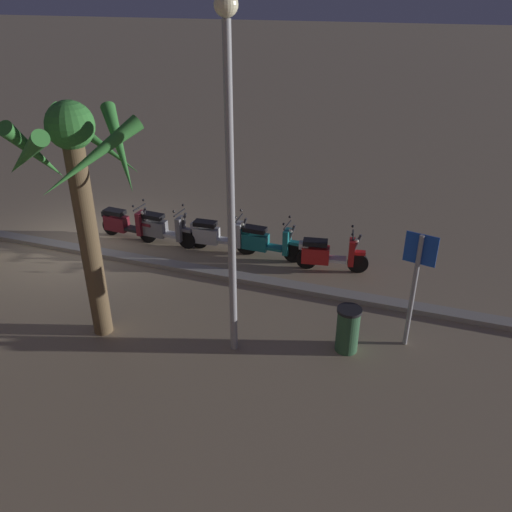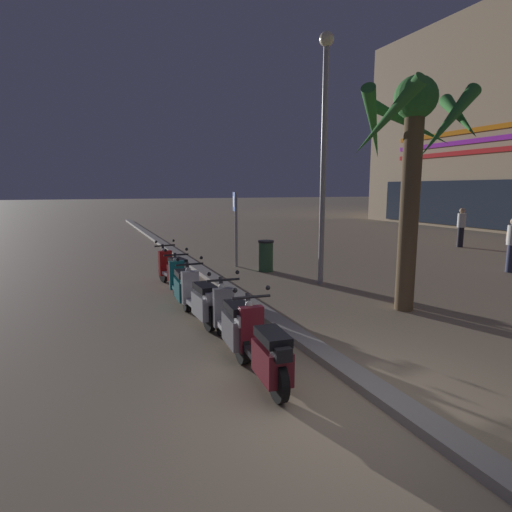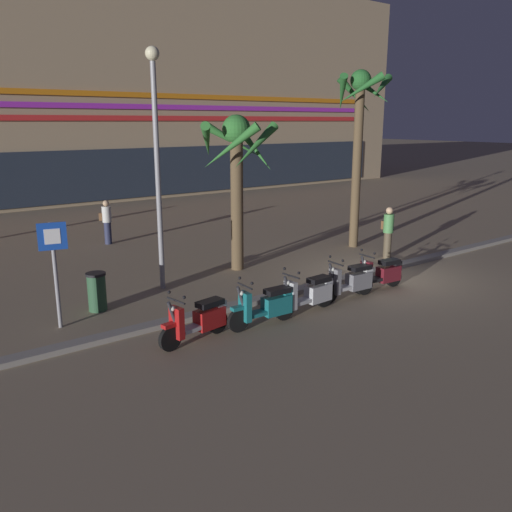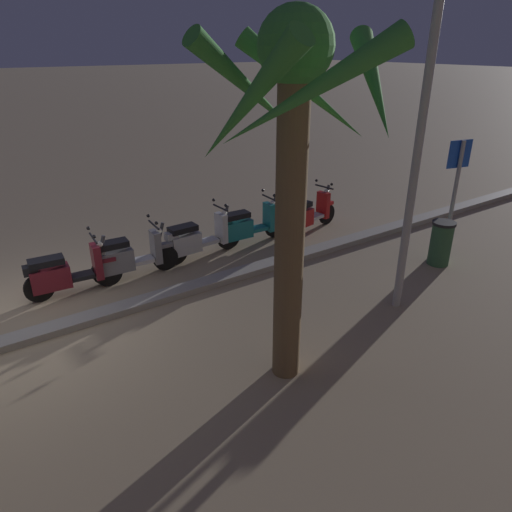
% 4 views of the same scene
% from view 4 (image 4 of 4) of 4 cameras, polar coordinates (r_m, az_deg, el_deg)
% --- Properties ---
extents(ground_plane, '(200.00, 200.00, 0.00)m').
position_cam_4_polar(ground_plane, '(8.71, -26.53, -7.98)').
color(ground_plane, '#9E896B').
extents(curb_strip, '(60.00, 0.36, 0.12)m').
position_cam_4_polar(curb_strip, '(8.36, -26.17, -8.83)').
color(curb_strip, gray).
rests_on(curb_strip, ground).
extents(scooter_red_lead_nearest, '(1.79, 0.64, 1.17)m').
position_cam_4_polar(scooter_red_lead_nearest, '(11.71, 6.28, 5.06)').
color(scooter_red_lead_nearest, black).
rests_on(scooter_red_lead_nearest, ground).
extents(scooter_teal_mid_front, '(1.79, 0.56, 1.17)m').
position_cam_4_polar(scooter_teal_mid_front, '(10.88, -1.02, 3.70)').
color(scooter_teal_mid_front, black).
rests_on(scooter_teal_mid_front, ground).
extents(scooter_silver_tail_end, '(1.86, 0.56, 1.17)m').
position_cam_4_polar(scooter_silver_tail_end, '(10.21, -7.20, 2.08)').
color(scooter_silver_tail_end, black).
rests_on(scooter_silver_tail_end, ground).
extents(scooter_grey_second_in_line, '(1.75, 0.56, 1.17)m').
position_cam_4_polar(scooter_grey_second_in_line, '(9.58, -15.22, -0.12)').
color(scooter_grey_second_in_line, black).
rests_on(scooter_grey_second_in_line, ground).
extents(scooter_maroon_far_back, '(1.76, 0.56, 1.17)m').
position_cam_4_polar(scooter_maroon_far_back, '(9.30, -22.08, -1.95)').
color(scooter_maroon_far_back, black).
rests_on(scooter_maroon_far_back, ground).
extents(crossing_sign, '(0.59, 0.18, 2.40)m').
position_cam_4_polar(crossing_sign, '(11.43, 23.11, 8.35)').
color(crossing_sign, '#939399').
rests_on(crossing_sign, ground).
extents(palm_tree_by_mall_entrance, '(2.63, 2.60, 4.69)m').
position_cam_4_polar(palm_tree_by_mall_entrance, '(5.56, 4.60, 15.36)').
color(palm_tree_by_mall_entrance, brown).
rests_on(palm_tree_by_mall_entrance, ground).
extents(litter_bin, '(0.48, 0.48, 0.95)m').
position_cam_4_polar(litter_bin, '(10.57, 21.52, 1.51)').
color(litter_bin, '#2D5638').
rests_on(litter_bin, ground).
extents(street_lamp, '(0.36, 0.36, 6.31)m').
position_cam_4_polar(street_lamp, '(7.76, 20.22, 19.99)').
color(street_lamp, '#939399').
rests_on(street_lamp, ground).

